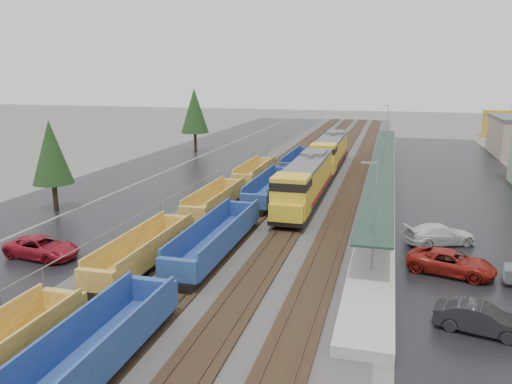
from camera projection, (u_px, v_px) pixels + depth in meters
ballast_strip at (317, 167)px, 72.94m from camera, size 20.00×160.00×0.08m
trackbed at (317, 166)px, 72.91m from camera, size 14.60×160.00×0.22m
west_parking_lot at (220, 163)px, 76.76m from camera, size 10.00×160.00×0.02m
west_road at (160, 160)px, 79.30m from camera, size 9.00×160.00×0.02m
east_commuter_lot at (465, 190)px, 58.72m from camera, size 16.00×100.00×0.02m
station_platform at (382, 180)px, 60.97m from camera, size 3.00×80.00×8.00m
chainlink_fence at (251, 156)px, 73.53m from camera, size 0.08×160.04×2.02m
distant_hills at (480, 108)px, 203.08m from camera, size 301.00×140.00×25.20m
tree_west_near at (51, 152)px, 49.02m from camera, size 3.96×3.96×9.00m
tree_west_far at (195, 111)px, 86.55m from camera, size 4.84×4.84×11.00m
locomotive_lead at (305, 182)px, 51.09m from camera, size 3.22×21.21×4.80m
locomotive_trail at (330, 152)px, 70.81m from camera, size 3.22×21.21×4.80m
well_string_yellow at (144, 253)px, 34.91m from camera, size 2.55×72.11×2.26m
well_string_blue at (217, 239)px, 37.54m from camera, size 2.71×85.78×2.40m
storage_tank at (497, 124)px, 107.70m from camera, size 5.81×5.81×5.81m
parked_car_west_c at (42, 248)px, 36.97m from camera, size 3.13×5.89×1.58m
parked_car_east_a at (481, 319)px, 26.22m from camera, size 2.64×4.94×1.55m
parked_car_east_b at (451, 263)px, 33.96m from camera, size 4.09×6.26×1.60m
parked_car_east_c at (440, 235)px, 39.86m from camera, size 4.45×6.09×1.64m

